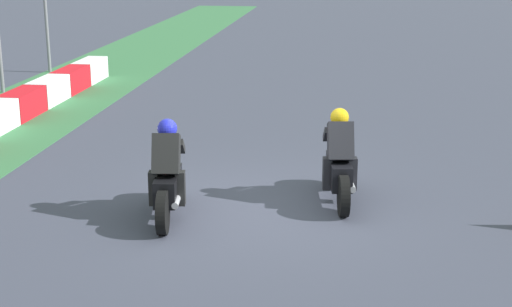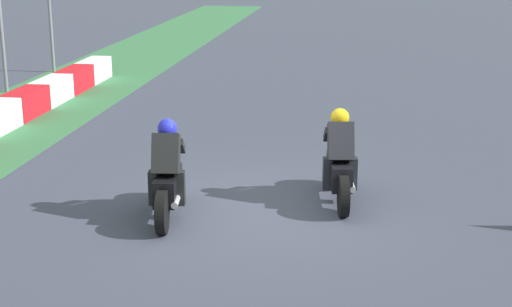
# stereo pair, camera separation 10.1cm
# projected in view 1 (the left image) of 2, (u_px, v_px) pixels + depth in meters

# --- Properties ---
(ground_plane) EXTENTS (120.00, 120.00, 0.00)m
(ground_plane) POSITION_uv_depth(u_px,v_px,m) (259.00, 208.00, 12.08)
(ground_plane) COLOR #3A3D4E
(rider_lane_a) EXTENTS (2.04, 0.59, 1.51)m
(rider_lane_a) POSITION_uv_depth(u_px,v_px,m) (339.00, 164.00, 12.27)
(rider_lane_a) COLOR black
(rider_lane_a) RESTS_ON ground_plane
(rider_lane_b) EXTENTS (2.04, 0.58, 1.51)m
(rider_lane_b) POSITION_uv_depth(u_px,v_px,m) (168.00, 178.00, 11.55)
(rider_lane_b) COLOR black
(rider_lane_b) RESTS_ON ground_plane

